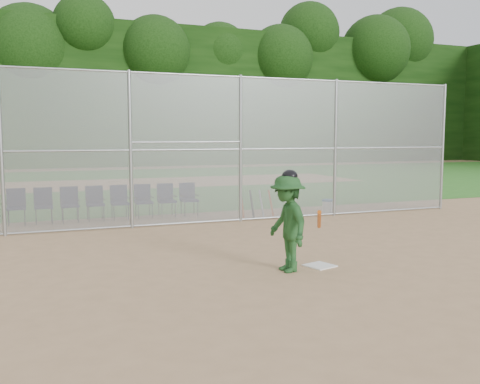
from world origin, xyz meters
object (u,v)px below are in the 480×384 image
object	(u,v)px
chair_0	(16,207)
home_plate	(320,266)
water_cooler	(328,207)
batter_at_plate	(287,222)

from	to	relation	value
chair_0	home_plate	bearing A→B (deg)	-52.99
home_plate	water_cooler	distance (m)	6.65
batter_at_plate	chair_0	xyz separation A→B (m)	(-4.51, 7.01, -0.38)
home_plate	batter_at_plate	bearing A→B (deg)	-172.50
batter_at_plate	chair_0	distance (m)	8.34
chair_0	water_cooler	bearing A→B (deg)	-8.37
batter_at_plate	chair_0	size ratio (longest dim) A/B	1.86
home_plate	chair_0	distance (m)	8.68
home_plate	batter_at_plate	distance (m)	1.11
water_cooler	home_plate	bearing A→B (deg)	-122.05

